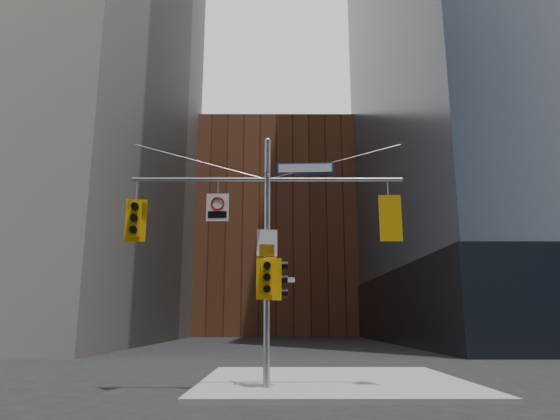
{
  "coord_description": "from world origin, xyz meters",
  "views": [
    {
      "loc": [
        0.34,
        -12.21,
        1.93
      ],
      "look_at": [
        0.37,
        2.0,
        5.08
      ],
      "focal_mm": 32.0,
      "sensor_mm": 36.0,
      "label": 1
    }
  ],
  "objects_px": {
    "signal_assembly": "(267,232)",
    "traffic_light_west_arm": "(135,219)",
    "traffic_light_east_arm": "(389,219)",
    "traffic_light_pole_front": "(267,278)",
    "regulatory_sign_arm": "(218,206)",
    "traffic_light_pole_side": "(278,279)",
    "street_sign_blade": "(305,168)"
  },
  "relations": [
    {
      "from": "traffic_light_east_arm",
      "to": "traffic_light_west_arm",
      "type": "bearing_deg",
      "value": 1.34
    },
    {
      "from": "traffic_light_west_arm",
      "to": "traffic_light_pole_side",
      "type": "height_order",
      "value": "traffic_light_west_arm"
    },
    {
      "from": "traffic_light_west_arm",
      "to": "traffic_light_east_arm",
      "type": "distance_m",
      "value": 7.41
    },
    {
      "from": "traffic_light_east_arm",
      "to": "traffic_light_pole_side",
      "type": "bearing_deg",
      "value": 1.31
    },
    {
      "from": "traffic_light_east_arm",
      "to": "regulatory_sign_arm",
      "type": "xyz_separation_m",
      "value": [
        -5.01,
        -0.02,
        0.38
      ]
    },
    {
      "from": "traffic_light_pole_front",
      "to": "street_sign_blade",
      "type": "relative_size",
      "value": 0.71
    },
    {
      "from": "signal_assembly",
      "to": "traffic_light_pole_side",
      "type": "height_order",
      "value": "signal_assembly"
    },
    {
      "from": "traffic_light_west_arm",
      "to": "traffic_light_east_arm",
      "type": "bearing_deg",
      "value": -8.28
    },
    {
      "from": "traffic_light_pole_side",
      "to": "street_sign_blade",
      "type": "height_order",
      "value": "street_sign_blade"
    },
    {
      "from": "traffic_light_east_arm",
      "to": "regulatory_sign_arm",
      "type": "height_order",
      "value": "regulatory_sign_arm"
    },
    {
      "from": "traffic_light_pole_front",
      "to": "regulatory_sign_arm",
      "type": "height_order",
      "value": "regulatory_sign_arm"
    },
    {
      "from": "traffic_light_east_arm",
      "to": "regulatory_sign_arm",
      "type": "relative_size",
      "value": 1.64
    },
    {
      "from": "regulatory_sign_arm",
      "to": "traffic_light_east_arm",
      "type": "bearing_deg",
      "value": 2.12
    },
    {
      "from": "signal_assembly",
      "to": "street_sign_blade",
      "type": "bearing_deg",
      "value": 0.15
    },
    {
      "from": "traffic_light_east_arm",
      "to": "traffic_light_pole_front",
      "type": "bearing_deg",
      "value": 5.75
    },
    {
      "from": "signal_assembly",
      "to": "regulatory_sign_arm",
      "type": "height_order",
      "value": "signal_assembly"
    },
    {
      "from": "regulatory_sign_arm",
      "to": "street_sign_blade",
      "type": "bearing_deg",
      "value": 2.4
    },
    {
      "from": "traffic_light_east_arm",
      "to": "street_sign_blade",
      "type": "height_order",
      "value": "street_sign_blade"
    },
    {
      "from": "traffic_light_east_arm",
      "to": "street_sign_blade",
      "type": "bearing_deg",
      "value": 1.38
    },
    {
      "from": "regulatory_sign_arm",
      "to": "signal_assembly",
      "type": "bearing_deg",
      "value": 2.68
    },
    {
      "from": "traffic_light_pole_side",
      "to": "traffic_light_pole_front",
      "type": "distance_m",
      "value": 0.43
    },
    {
      "from": "traffic_light_pole_side",
      "to": "traffic_light_east_arm",
      "type": "bearing_deg",
      "value": -91.05
    },
    {
      "from": "signal_assembly",
      "to": "traffic_light_pole_side",
      "type": "relative_size",
      "value": 6.91
    },
    {
      "from": "signal_assembly",
      "to": "traffic_light_east_arm",
      "type": "bearing_deg",
      "value": 0.01
    },
    {
      "from": "traffic_light_pole_front",
      "to": "street_sign_blade",
      "type": "distance_m",
      "value": 3.46
    },
    {
      "from": "traffic_light_west_arm",
      "to": "regulatory_sign_arm",
      "type": "bearing_deg",
      "value": -8.98
    },
    {
      "from": "signal_assembly",
      "to": "traffic_light_west_arm",
      "type": "bearing_deg",
      "value": 179.81
    },
    {
      "from": "traffic_light_pole_front",
      "to": "regulatory_sign_arm",
      "type": "relative_size",
      "value": 1.45
    },
    {
      "from": "traffic_light_east_arm",
      "to": "signal_assembly",
      "type": "bearing_deg",
      "value": 1.45
    },
    {
      "from": "traffic_light_west_arm",
      "to": "traffic_light_pole_front",
      "type": "height_order",
      "value": "traffic_light_west_arm"
    },
    {
      "from": "regulatory_sign_arm",
      "to": "traffic_light_pole_front",
      "type": "bearing_deg",
      "value": -7.76
    },
    {
      "from": "traffic_light_pole_side",
      "to": "regulatory_sign_arm",
      "type": "relative_size",
      "value": 1.41
    }
  ]
}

